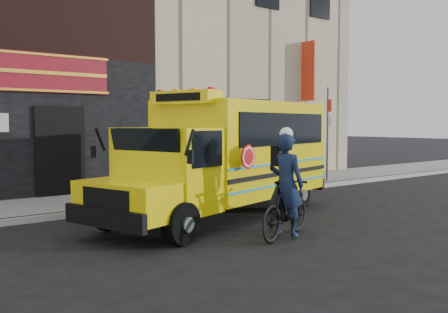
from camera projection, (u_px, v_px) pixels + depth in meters
ground at (269, 215)px, 12.22m from camera, size 120.00×120.00×0.00m
curb at (206, 199)px, 14.26m from camera, size 40.00×0.20×0.15m
sidewalk at (178, 193)px, 15.44m from camera, size 40.00×3.00×0.15m
building at (90, 26)px, 20.00m from camera, size 20.00×10.70×12.00m
school_bus at (229, 154)px, 11.91m from camera, size 7.22×3.94×2.92m
sign_pole at (328, 132)px, 17.95m from camera, size 0.12×0.30×3.52m
bicycle at (286, 208)px, 9.73m from camera, size 1.99×1.14×1.15m
cyclist at (286, 187)px, 9.72m from camera, size 0.68×0.84×2.00m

